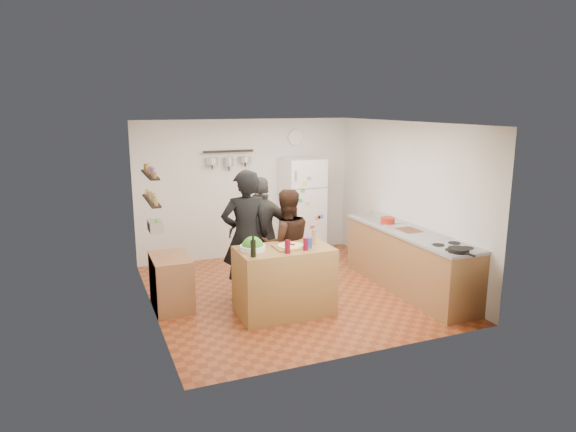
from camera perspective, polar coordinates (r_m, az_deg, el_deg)
name	(u,v)px	position (r m, az deg, el deg)	size (l,w,h in m)	color
room_shell	(281,206)	(7.78, -0.80, 1.14)	(4.20, 4.20, 4.20)	brown
prep_island	(284,281)	(6.90, -0.42, -7.20)	(1.25, 0.72, 0.91)	olive
pizza_board	(290,247)	(6.77, 0.27, -3.46)	(0.42, 0.34, 0.02)	olive
pizza	(290,246)	(6.76, 0.27, -3.31)	(0.34, 0.34, 0.02)	beige
salad_bowl	(253,248)	(6.66, -3.95, -3.55)	(0.33, 0.33, 0.07)	white
wine_bottle	(253,249)	(6.37, -3.88, -3.64)	(0.07, 0.07, 0.21)	black
wine_glass_near	(288,247)	(6.50, -0.05, -3.42)	(0.07, 0.07, 0.17)	maroon
wine_glass_far	(306,244)	(6.64, 1.98, -3.13)	(0.07, 0.07, 0.16)	maroon
pepper_mill	(314,238)	(6.95, 2.87, -2.43)	(0.05, 0.05, 0.16)	olive
salt_canister	(309,243)	(6.75, 2.32, -2.99)	(0.09, 0.09, 0.14)	navy
person_left	(246,237)	(7.20, -4.70, -2.29)	(0.69, 0.45, 1.90)	black
person_center	(286,244)	(7.33, -0.22, -3.17)	(0.78, 0.61, 1.60)	black
person_back	(262,234)	(7.70, -2.89, -2.00)	(1.00, 0.42, 1.71)	#2F2C29
counter_run	(409,261)	(7.97, 13.25, -4.86)	(0.63, 2.63, 0.90)	#9E7042
stove_top	(453,247)	(7.12, 17.84, -3.34)	(0.60, 0.62, 0.02)	white
skillet	(458,250)	(6.88, 18.42, -3.61)	(0.27, 0.27, 0.05)	black
sink	(379,219)	(8.53, 10.12, -0.35)	(0.50, 0.80, 0.03)	silver
cutting_board	(409,231)	(7.87, 13.27, -1.60)	(0.30, 0.40, 0.02)	brown
red_bowl	(388,220)	(8.23, 11.02, -0.48)	(0.22, 0.22, 0.09)	#A62013
fridge	(302,207)	(9.44, 1.56, 0.98)	(0.70, 0.68, 1.80)	white
wall_clock	(295,138)	(9.57, 0.81, 8.70)	(0.30, 0.30, 0.03)	silver
spice_shelf_lower	(151,201)	(7.08, -14.94, 1.66)	(0.12, 1.00, 0.03)	black
spice_shelf_upper	(150,175)	(7.03, -15.09, 4.46)	(0.12, 1.00, 0.03)	black
produce_basket	(155,226)	(7.16, -14.54, -1.07)	(0.18, 0.35, 0.14)	silver
side_table	(171,282)	(7.30, -12.84, -7.16)	(0.50, 0.80, 0.73)	#93613D
pot_rack	(229,151)	(9.09, -6.63, 7.15)	(0.90, 0.04, 0.04)	black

